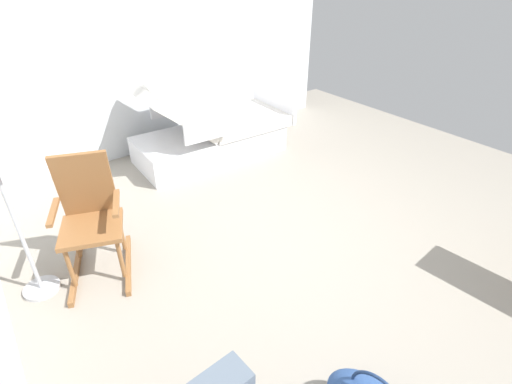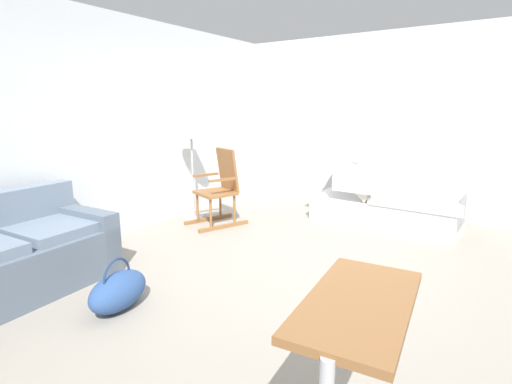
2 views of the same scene
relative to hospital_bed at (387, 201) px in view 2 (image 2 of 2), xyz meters
name	(u,v)px [view 2 (image 2 of 2)]	position (x,y,z in m)	size (l,w,h in m)	color
ground_plane	(303,272)	(-2.15, 0.20, -0.32)	(7.06, 7.06, 0.00)	gray
back_wall	(128,127)	(-2.15, 2.73, 1.03)	(5.85, 0.10, 2.70)	silver
side_wall	(392,124)	(0.73, 0.20, 1.03)	(0.10, 5.17, 2.70)	silver
hospital_bed	(387,201)	(0.00, 0.00, 0.00)	(1.06, 2.09, 1.18)	silver
couch	(12,259)	(-3.94, 2.12, -0.01)	(1.65, 0.95, 0.85)	slate
rocking_chair	(220,188)	(-1.32, 1.92, 0.19)	(0.88, 0.71, 1.05)	brown
floor_lamp	(191,134)	(-1.32, 2.42, 0.91)	(0.34, 0.34, 1.48)	#B2B5BA
overbed_table	(349,377)	(-4.02, -0.96, 0.22)	(0.86, 0.48, 0.84)	#B2B5BA
duffel_bag	(118,291)	(-3.61, 1.12, -0.16)	(0.61, 0.43, 0.43)	#2D4C84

